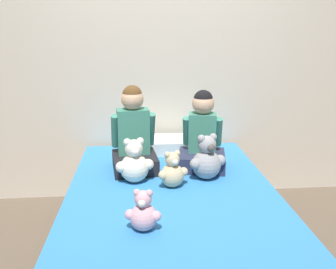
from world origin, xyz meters
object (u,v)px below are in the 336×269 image
at_px(child_on_right, 202,137).
at_px(teddy_bear_held_by_right_child, 207,160).
at_px(teddy_bear_at_foot_of_bed, 143,213).
at_px(pillow_at_headboard, 164,145).
at_px(teddy_bear_between_children, 172,172).
at_px(bed, 172,224).
at_px(teddy_bear_held_by_left_child, 134,164).
at_px(child_on_left, 134,136).

relative_size(child_on_right, teddy_bear_held_by_right_child, 1.82).
bearing_deg(teddy_bear_at_foot_of_bed, pillow_at_headboard, 92.23).
bearing_deg(child_on_right, teddy_bear_between_children, -116.09).
distance_m(bed, teddy_bear_at_foot_of_bed, 0.61).
xyz_separation_m(child_on_right, teddy_bear_at_foot_of_bed, (-0.45, -0.85, -0.14)).
xyz_separation_m(child_on_right, teddy_bear_held_by_left_child, (-0.50, -0.24, -0.10)).
relative_size(bed, pillow_at_headboard, 3.62).
xyz_separation_m(teddy_bear_held_by_right_child, teddy_bear_between_children, (-0.25, -0.11, -0.03)).
bearing_deg(teddy_bear_held_by_left_child, teddy_bear_between_children, -32.36).
xyz_separation_m(bed, teddy_bear_at_foot_of_bed, (-0.19, -0.46, 0.35)).
relative_size(bed, child_on_right, 3.29).
bearing_deg(teddy_bear_at_foot_of_bed, bed, 78.76).
relative_size(child_on_left, teddy_bear_held_by_right_child, 1.94).
relative_size(child_on_right, pillow_at_headboard, 1.10).
height_order(teddy_bear_at_foot_of_bed, pillow_at_headboard, teddy_bear_at_foot_of_bed).
bearing_deg(teddy_bear_held_by_right_child, bed, -164.19).
height_order(child_on_right, teddy_bear_between_children, child_on_right).
relative_size(bed, teddy_bear_between_children, 7.74).
xyz_separation_m(teddy_bear_held_by_right_child, pillow_at_headboard, (-0.25, 0.60, -0.08)).
distance_m(bed, teddy_bear_held_by_left_child, 0.48).
bearing_deg(teddy_bear_held_by_right_child, teddy_bear_held_by_left_child, 164.81).
xyz_separation_m(teddy_bear_at_foot_of_bed, pillow_at_headboard, (0.19, 1.23, -0.04)).
distance_m(child_on_right, teddy_bear_held_by_left_child, 0.56).
xyz_separation_m(bed, teddy_bear_held_by_left_child, (-0.24, 0.15, 0.38)).
bearing_deg(teddy_bear_held_by_left_child, child_on_left, 80.50).
bearing_deg(bed, child_on_right, 56.13).
bearing_deg(teddy_bear_held_by_left_child, teddy_bear_held_by_right_child, -8.69).
bearing_deg(pillow_at_headboard, child_on_right, -55.83).
relative_size(bed, teddy_bear_held_by_left_child, 6.18).
relative_size(child_on_right, teddy_bear_held_by_left_child, 1.88).
relative_size(child_on_left, teddy_bear_held_by_left_child, 2.01).
bearing_deg(teddy_bear_held_by_left_child, bed, -42.29).
height_order(child_on_right, pillow_at_headboard, child_on_right).
bearing_deg(teddy_bear_held_by_left_child, teddy_bear_at_foot_of_bed, -95.80).
height_order(teddy_bear_between_children, teddy_bear_at_foot_of_bed, teddy_bear_between_children).
xyz_separation_m(teddy_bear_between_children, pillow_at_headboard, (-0.01, 0.72, -0.05)).
bearing_deg(bed, teddy_bear_held_by_right_child, 32.77).
relative_size(teddy_bear_at_foot_of_bed, pillow_at_headboard, 0.43).
relative_size(bed, child_on_left, 3.08).
xyz_separation_m(child_on_right, teddy_bear_held_by_right_child, (-0.00, -0.22, -0.10)).
height_order(child_on_right, teddy_bear_held_by_right_child, child_on_right).
height_order(child_on_left, child_on_right, child_on_left).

